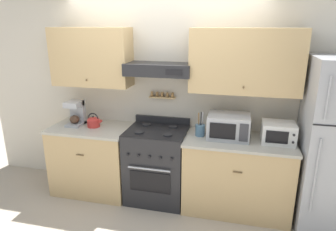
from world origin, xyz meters
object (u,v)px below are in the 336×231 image
at_px(coffee_maker, 76,113).
at_px(utensil_crock, 200,130).
at_px(stove_range, 157,164).
at_px(microwave, 229,126).
at_px(tea_kettle, 94,122).
at_px(toaster_oven, 278,133).

xyz_separation_m(coffee_maker, utensil_crock, (1.65, -0.03, -0.09)).
height_order(stove_range, coffee_maker, coffee_maker).
bearing_deg(microwave, stove_range, -177.95).
relative_size(tea_kettle, coffee_maker, 0.64).
height_order(stove_range, tea_kettle, tea_kettle).
bearing_deg(coffee_maker, stove_range, -2.32).
bearing_deg(stove_range, tea_kettle, 179.12).
bearing_deg(tea_kettle, microwave, 0.59).
xyz_separation_m(coffee_maker, microwave, (1.98, -0.01, -0.02)).
relative_size(stove_range, tea_kettle, 4.96).
bearing_deg(utensil_crock, toaster_oven, -0.11).
xyz_separation_m(microwave, toaster_oven, (0.55, -0.02, -0.03)).
height_order(stove_range, utensil_crock, utensil_crock).
xyz_separation_m(stove_range, utensil_crock, (0.54, 0.01, 0.51)).
relative_size(tea_kettle, microwave, 0.43).
distance_m(microwave, toaster_oven, 0.55).
bearing_deg(utensil_crock, tea_kettle, -180.00).
xyz_separation_m(tea_kettle, utensil_crock, (1.39, 0.00, 0.01)).
xyz_separation_m(stove_range, toaster_oven, (1.42, 0.01, 0.55)).
bearing_deg(toaster_oven, tea_kettle, 179.96).
bearing_deg(utensil_crock, microwave, 3.09).
relative_size(coffee_maker, microwave, 0.68).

